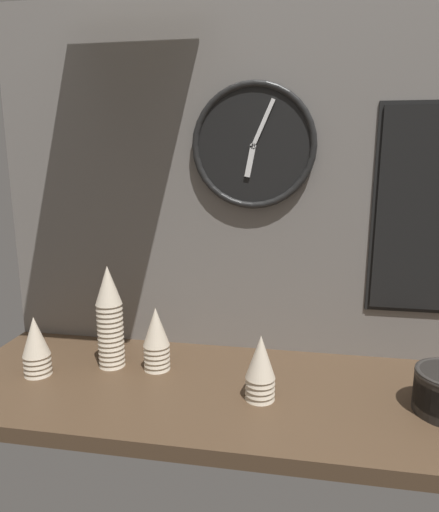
# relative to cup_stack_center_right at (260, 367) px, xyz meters

# --- Properties ---
(ground_plane) EXTENTS (1.60, 0.56, 0.04)m
(ground_plane) POSITION_rel_cup_stack_center_right_xyz_m (-0.05, 0.05, -0.11)
(ground_plane) COLOR #4C3826
(wall_tiled_back) EXTENTS (1.60, 0.03, 1.05)m
(wall_tiled_back) POSITION_rel_cup_stack_center_right_xyz_m (-0.05, 0.32, 0.44)
(wall_tiled_back) COLOR slate
(wall_tiled_back) RESTS_ON ground_plane
(cup_stack_center_right) EXTENTS (0.08, 0.08, 0.17)m
(cup_stack_center_right) POSITION_rel_cup_stack_center_right_xyz_m (0.00, 0.00, 0.00)
(cup_stack_center_right) COLOR beige
(cup_stack_center_right) RESTS_ON ground_plane
(cup_stack_far_left) EXTENTS (0.08, 0.08, 0.17)m
(cup_stack_far_left) POSITION_rel_cup_stack_center_right_xyz_m (-0.63, 0.02, 0.00)
(cup_stack_far_left) COLOR beige
(cup_stack_far_left) RESTS_ON ground_plane
(cup_stack_center_left) EXTENTS (0.08, 0.08, 0.19)m
(cup_stack_center_left) POSITION_rel_cup_stack_center_right_xyz_m (-0.31, 0.11, 0.01)
(cup_stack_center_left) COLOR beige
(cup_stack_center_left) RESTS_ON ground_plane
(cup_stack_left) EXTENTS (0.08, 0.08, 0.30)m
(cup_stack_left) POSITION_rel_cup_stack_center_right_xyz_m (-0.44, 0.11, 0.07)
(cup_stack_left) COLOR beige
(cup_stack_left) RESTS_ON ground_plane
(wall_clock) EXTENTS (0.36, 0.03, 0.36)m
(wall_clock) POSITION_rel_cup_stack_center_right_xyz_m (-0.06, 0.29, 0.54)
(wall_clock) COLOR black
(menu_board) EXTENTS (0.36, 0.01, 0.59)m
(menu_board) POSITION_rel_cup_stack_center_right_xyz_m (0.47, 0.30, 0.37)
(menu_board) COLOR black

